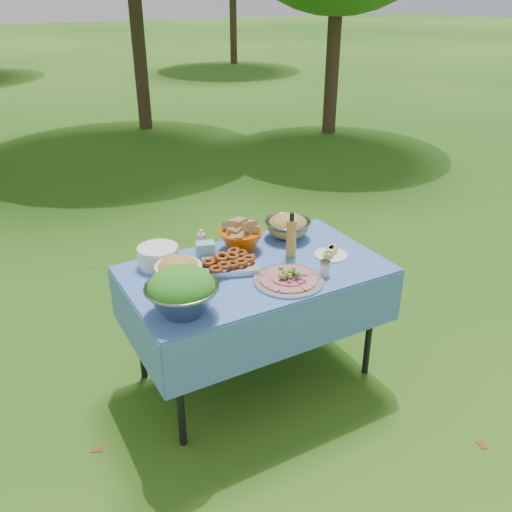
{
  "coord_description": "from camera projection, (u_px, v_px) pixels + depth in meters",
  "views": [
    {
      "loc": [
        -1.33,
        -2.39,
        2.2
      ],
      "look_at": [
        0.0,
        0.0,
        0.84
      ],
      "focal_mm": 38.0,
      "sensor_mm": 36.0,
      "label": 1
    }
  ],
  "objects": [
    {
      "name": "picnic_table",
      "position": [
        255.0,
        324.0,
        3.26
      ],
      "size": [
        1.46,
        0.86,
        0.76
      ],
      "primitive_type": "cube",
      "color": "#83B5FC",
      "rests_on": "ground"
    },
    {
      "name": "sanitizer_bottle",
      "position": [
        201.0,
        241.0,
        3.25
      ],
      "size": [
        0.05,
        0.05,
        0.14
      ],
      "primitive_type": "cylinder",
      "rotation": [
        0.0,
        0.0,
        -0.0
      ],
      "color": "pink",
      "rests_on": "picnic_table"
    },
    {
      "name": "pasta_bowl_steel",
      "position": [
        288.0,
        226.0,
        3.44
      ],
      "size": [
        0.38,
        0.38,
        0.15
      ],
      "primitive_type": null,
      "rotation": [
        0.0,
        0.0,
        -0.43
      ],
      "color": "gray",
      "rests_on": "picnic_table"
    },
    {
      "name": "plate_stack",
      "position": [
        158.0,
        256.0,
        3.1
      ],
      "size": [
        0.3,
        0.3,
        0.11
      ],
      "primitive_type": "cylinder",
      "rotation": [
        0.0,
        0.0,
        -0.34
      ],
      "color": "white",
      "rests_on": "picnic_table"
    },
    {
      "name": "cheese_plate",
      "position": [
        331.0,
        252.0,
        3.22
      ],
      "size": [
        0.22,
        0.22,
        0.05
      ],
      "primitive_type": "cylinder",
      "rotation": [
        0.0,
        0.0,
        0.1
      ],
      "color": "white",
      "rests_on": "picnic_table"
    },
    {
      "name": "fried_tray",
      "position": [
        230.0,
        263.0,
        3.06
      ],
      "size": [
        0.36,
        0.31,
        0.07
      ],
      "primitive_type": "cube",
      "rotation": [
        0.0,
        0.0,
        -0.36
      ],
      "color": "silver",
      "rests_on": "picnic_table"
    },
    {
      "name": "pasta_bowl_white",
      "position": [
        178.0,
        269.0,
        2.92
      ],
      "size": [
        0.26,
        0.26,
        0.14
      ],
      "primitive_type": null,
      "rotation": [
        0.0,
        0.0,
        0.05
      ],
      "color": "white",
      "rests_on": "picnic_table"
    },
    {
      "name": "shaker",
      "position": [
        325.0,
        268.0,
        2.99
      ],
      "size": [
        0.07,
        0.07,
        0.09
      ],
      "primitive_type": "cylinder",
      "rotation": [
        0.0,
        0.0,
        -0.39
      ],
      "color": "silver",
      "rests_on": "picnic_table"
    },
    {
      "name": "charcuterie_platter",
      "position": [
        289.0,
        274.0,
        2.93
      ],
      "size": [
        0.42,
        0.42,
        0.09
      ],
      "primitive_type": "cylinder",
      "rotation": [
        0.0,
        0.0,
        0.08
      ],
      "color": "silver",
      "rests_on": "picnic_table"
    },
    {
      "name": "ground",
      "position": [
        255.0,
        374.0,
        3.43
      ],
      "size": [
        80.0,
        80.0,
        0.0
      ],
      "primitive_type": "plane",
      "color": "#0D3C0B",
      "rests_on": "ground"
    },
    {
      "name": "wipes_box",
      "position": [
        205.0,
        250.0,
        3.19
      ],
      "size": [
        0.12,
        0.1,
        0.1
      ],
      "primitive_type": "cube",
      "rotation": [
        0.0,
        0.0,
        -0.27
      ],
      "color": "#87C3D3",
      "rests_on": "picnic_table"
    },
    {
      "name": "oil_bottle",
      "position": [
        291.0,
        235.0,
        3.17
      ],
      "size": [
        0.06,
        0.06,
        0.27
      ],
      "primitive_type": "cylinder",
      "rotation": [
        0.0,
        0.0,
        -0.03
      ],
      "color": "gold",
      "rests_on": "picnic_table"
    },
    {
      "name": "salad_bowl",
      "position": [
        182.0,
        291.0,
        2.62
      ],
      "size": [
        0.47,
        0.47,
        0.24
      ],
      "primitive_type": null,
      "rotation": [
        0.0,
        0.0,
        -0.38
      ],
      "color": "gray",
      "rests_on": "picnic_table"
    },
    {
      "name": "bread_bowl",
      "position": [
        241.0,
        235.0,
        3.28
      ],
      "size": [
        0.3,
        0.3,
        0.18
      ],
      "primitive_type": null,
      "rotation": [
        0.0,
        0.0,
        -0.13
      ],
      "color": "#D14F00",
      "rests_on": "picnic_table"
    }
  ]
}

